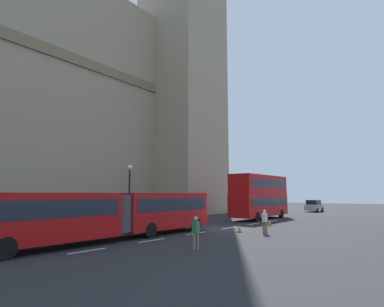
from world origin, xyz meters
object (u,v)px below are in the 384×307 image
double_decker_bus (260,195)px  pedestrian_near_cones (196,232)px  articulated_bus (114,211)px  traffic_cone_west (196,234)px  sedan_lead (314,206)px  traffic_cone_middle (239,228)px  pedestrian_by_kerb (265,221)px  traffic_cone_east (269,223)px  street_lamp (129,191)px

double_decker_bus → pedestrian_near_cones: 21.57m
articulated_bus → traffic_cone_west: (3.49, -3.74, -1.46)m
articulated_bus → sedan_lead: size_ratio=3.83×
traffic_cone_middle → pedestrian_by_kerb: size_ratio=0.34×
traffic_cone_west → pedestrian_by_kerb: 5.51m
traffic_cone_west → traffic_cone_east: same height
street_lamp → pedestrian_by_kerb: size_ratio=3.12×
sedan_lead → traffic_cone_east: 25.87m
double_decker_bus → street_lamp: size_ratio=1.92×
pedestrian_near_cones → pedestrian_by_kerb: 8.16m
sedan_lead → street_lamp: size_ratio=0.83×
articulated_bus → traffic_cone_east: bearing=-15.3°
sedan_lead → pedestrian_by_kerb: (-31.57, -6.04, -0.00)m
sedan_lead → traffic_cone_west: 36.62m
traffic_cone_east → traffic_cone_middle: bearing=-177.4°
traffic_cone_middle → pedestrian_near_cones: size_ratio=0.34×
street_lamp → pedestrian_near_cones: size_ratio=3.12×
street_lamp → pedestrian_near_cones: street_lamp is taller
street_lamp → pedestrian_by_kerb: 11.38m
articulated_bus → traffic_cone_east: articulated_bus is taller
sedan_lead → traffic_cone_west: bearing=-174.4°
double_decker_bus → traffic_cone_east: size_ratio=17.48×
traffic_cone_west → pedestrian_near_cones: (-3.29, -2.44, 0.63)m
articulated_bus → traffic_cone_middle: 9.44m
articulated_bus → street_lamp: bearing=40.7°
articulated_bus → traffic_cone_east: (14.34, -3.92, -1.46)m
pedestrian_near_cones → traffic_cone_west: bearing=36.5°
street_lamp → pedestrian_by_kerb: bearing=-73.8°
sedan_lead → street_lamp: bearing=172.3°
traffic_cone_west → pedestrian_by_kerb: bearing=-27.1°
traffic_cone_east → street_lamp: 12.71m
pedestrian_by_kerb → traffic_cone_middle: bearing=90.8°
sedan_lead → traffic_cone_east: bearing=-171.7°
traffic_cone_middle → traffic_cone_east: size_ratio=1.00×
double_decker_bus → traffic_cone_west: bearing=-167.8°
traffic_cone_west → traffic_cone_east: (10.85, -0.18, 0.00)m
traffic_cone_middle → street_lamp: 9.64m
pedestrian_near_cones → pedestrian_by_kerb: size_ratio=1.00×
pedestrian_by_kerb → pedestrian_near_cones: bearing=179.6°
traffic_cone_east → articulated_bus: bearing=164.7°
traffic_cone_west → traffic_cone_east: bearing=-0.9°
double_decker_bus → pedestrian_near_cones: (-20.59, -6.18, -1.80)m
traffic_cone_middle → pedestrian_near_cones: (-8.13, -1.98, 0.63)m
articulated_bus → pedestrian_near_cones: 6.24m
sedan_lead → articulated_bus: bearing=179.7°
street_lamp → pedestrian_by_kerb: (3.11, -10.74, -2.14)m
sedan_lead → traffic_cone_middle: bearing=-172.8°
traffic_cone_west → traffic_cone_middle: 4.87m
traffic_cone_middle → pedestrian_by_kerb: bearing=-89.2°
traffic_cone_west → pedestrian_near_cones: pedestrian_near_cones is taller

